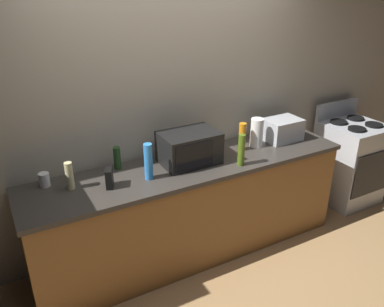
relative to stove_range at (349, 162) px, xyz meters
name	(u,v)px	position (x,y,z in m)	size (l,w,h in m)	color
ground_plane	(214,276)	(-2.00, -0.40, -0.46)	(8.00, 8.00, 0.00)	#A87F51
back_wall	(170,100)	(-2.00, 0.41, 0.89)	(6.40, 0.10, 2.70)	#B2A893
counter_run	(192,209)	(-2.00, 0.00, -0.01)	(2.84, 0.64, 0.90)	brown
stove_range	(349,162)	(0.00, 0.00, 0.00)	(0.60, 0.61, 1.08)	#B7BABF
microwave	(189,148)	(-2.00, 0.05, 0.57)	(0.48, 0.35, 0.27)	black
toaster_oven	(282,129)	(-0.98, 0.06, 0.54)	(0.34, 0.26, 0.21)	#B7BABF
paper_towel_roll	(257,133)	(-1.29, 0.05, 0.57)	(0.12, 0.12, 0.27)	white
cordless_phone	(109,178)	(-2.73, -0.04, 0.51)	(0.05, 0.11, 0.15)	black
bottle_olive_oil	(241,150)	(-1.65, -0.21, 0.58)	(0.06, 0.06, 0.27)	#4C6B19
bottle_hand_soap	(69,176)	(-2.99, 0.08, 0.55)	(0.06, 0.06, 0.21)	beige
bottle_spray_cleaner	(148,162)	(-2.42, -0.06, 0.59)	(0.07, 0.07, 0.29)	#338CE5
bottle_dish_soap	(242,137)	(-1.46, 0.05, 0.57)	(0.07, 0.07, 0.26)	orange
bottle_wine	(117,158)	(-2.57, 0.23, 0.53)	(0.06, 0.06, 0.19)	#1E3F19
mug_white	(44,180)	(-3.15, 0.21, 0.49)	(0.08, 0.08, 0.11)	white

